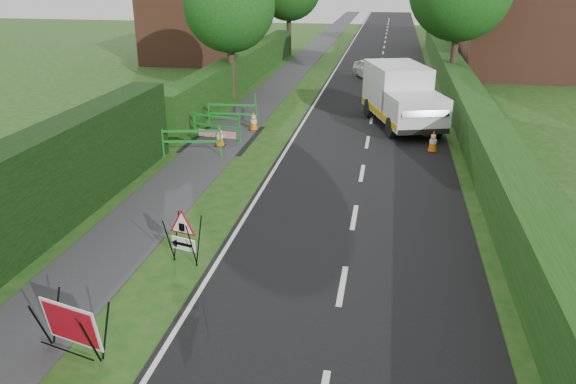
{
  "coord_description": "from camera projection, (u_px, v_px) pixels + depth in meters",
  "views": [
    {
      "loc": [
        3.2,
        -9.13,
        6.15
      ],
      "look_at": [
        1.02,
        2.83,
        1.29
      ],
      "focal_mm": 35.0,
      "sensor_mm": 36.0,
      "label": 1
    }
  ],
  "objects": [
    {
      "name": "ped_barrier_2",
      "position": [
        232.0,
        112.0,
        23.15
      ],
      "size": [
        2.08,
        0.48,
        1.0
      ],
      "rotation": [
        0.0,
        0.0,
        0.06
      ],
      "color": "#167C23",
      "rests_on": "ground"
    },
    {
      "name": "red_rect_sign",
      "position": [
        71.0,
        326.0,
        9.43
      ],
      "size": [
        1.28,
        0.96,
        0.98
      ],
      "rotation": [
        0.0,
        0.0,
        -0.26
      ],
      "color": "black",
      "rests_on": "ground"
    },
    {
      "name": "triangle_sign",
      "position": [
        181.0,
        233.0,
        12.27
      ],
      "size": [
        0.92,
        0.92,
        1.11
      ],
      "rotation": [
        0.0,
        0.0,
        -0.25
      ],
      "color": "black",
      "rests_on": "ground"
    },
    {
      "name": "ground",
      "position": [
        212.0,
        301.0,
        11.16
      ],
      "size": [
        120.0,
        120.0,
        0.0
      ],
      "primitive_type": "plane",
      "color": "#194413",
      "rests_on": "ground"
    },
    {
      "name": "ped_barrier_0",
      "position": [
        192.0,
        139.0,
        19.45
      ],
      "size": [
        2.09,
        0.75,
        1.0
      ],
      "rotation": [
        0.0,
        0.0,
        0.2
      ],
      "color": "#167C23",
      "rests_on": "ground"
    },
    {
      "name": "house_east_b",
      "position": [
        503.0,
        10.0,
        46.45
      ],
      "size": [
        7.5,
        7.4,
        7.88
      ],
      "color": "brown",
      "rests_on": "ground"
    },
    {
      "name": "house_east_a",
      "position": [
        525.0,
        26.0,
        33.83
      ],
      "size": [
        7.5,
        7.4,
        7.88
      ],
      "color": "brown",
      "rests_on": "ground"
    },
    {
      "name": "traffic_cone_0",
      "position": [
        433.0,
        141.0,
        20.07
      ],
      "size": [
        0.38,
        0.38,
        0.79
      ],
      "color": "black",
      "rests_on": "ground"
    },
    {
      "name": "footpath",
      "position": [
        311.0,
        53.0,
        43.63
      ],
      "size": [
        2.0,
        90.0,
        0.02
      ],
      "primitive_type": "cube",
      "color": "#2D2D30",
      "rests_on": "ground"
    },
    {
      "name": "hedge_west_far",
      "position": [
        245.0,
        84.0,
        32.09
      ],
      "size": [
        1.0,
        24.0,
        1.8
      ],
      "primitive_type": "cube",
      "color": "#14380F",
      "rests_on": "ground"
    },
    {
      "name": "traffic_cone_3",
      "position": [
        220.0,
        136.0,
        20.67
      ],
      "size": [
        0.38,
        0.38,
        0.79
      ],
      "color": "black",
      "rests_on": "ground"
    },
    {
      "name": "hatchback_car",
      "position": [
        370.0,
        69.0,
        33.39
      ],
      "size": [
        2.45,
        3.49,
        1.1
      ],
      "primitive_type": "imported",
      "rotation": [
        0.0,
        0.0,
        0.4
      ],
      "color": "white",
      "rests_on": "ground"
    },
    {
      "name": "works_van",
      "position": [
        401.0,
        95.0,
        23.14
      ],
      "size": [
        3.54,
        5.65,
        2.42
      ],
      "rotation": [
        0.0,
        0.0,
        0.31
      ],
      "color": "silver",
      "rests_on": "ground"
    },
    {
      "name": "hedge_east",
      "position": [
        464.0,
        118.0,
        24.69
      ],
      "size": [
        1.2,
        50.0,
        1.5
      ],
      "primitive_type": "cube",
      "color": "#14380F",
      "rests_on": "ground"
    },
    {
      "name": "ped_barrier_3",
      "position": [
        255.0,
        106.0,
        24.08
      ],
      "size": [
        0.83,
        2.08,
        1.0
      ],
      "rotation": [
        0.0,
        0.0,
        1.81
      ],
      "color": "#167C23",
      "rests_on": "ground"
    },
    {
      "name": "house_west",
      "position": [
        203.0,
        18.0,
        39.15
      ],
      "size": [
        7.5,
        7.4,
        7.88
      ],
      "color": "brown",
      "rests_on": "ground"
    },
    {
      "name": "road_surface",
      "position": [
        383.0,
        55.0,
        42.71
      ],
      "size": [
        6.0,
        90.0,
        0.02
      ],
      "primitive_type": "cube",
      "color": "black",
      "rests_on": "ground"
    },
    {
      "name": "redwhite_plank",
      "position": [
        218.0,
        146.0,
        20.89
      ],
      "size": [
        1.49,
        0.24,
        0.25
      ],
      "primitive_type": "cube",
      "rotation": [
        0.0,
        0.0,
        -0.13
      ],
      "color": "red",
      "rests_on": "ground"
    },
    {
      "name": "ped_barrier_1",
      "position": [
        216.0,
        124.0,
        21.34
      ],
      "size": [
        2.08,
        0.84,
        1.0
      ],
      "rotation": [
        0.0,
        0.0,
        -0.25
      ],
      "color": "#167C23",
      "rests_on": "ground"
    },
    {
      "name": "tree_nw",
      "position": [
        229.0,
        6.0,
        26.7
      ],
      "size": [
        4.4,
        4.4,
        6.7
      ],
      "color": "#2D2116",
      "rests_on": "ground"
    },
    {
      "name": "traffic_cone_2",
      "position": [
        438.0,
        109.0,
        24.65
      ],
      "size": [
        0.38,
        0.38,
        0.79
      ],
      "color": "black",
      "rests_on": "ground"
    },
    {
      "name": "traffic_cone_1",
      "position": [
        427.0,
        126.0,
        21.94
      ],
      "size": [
        0.38,
        0.38,
        0.79
      ],
      "color": "black",
      "rests_on": "ground"
    },
    {
      "name": "traffic_cone_4",
      "position": [
        254.0,
        121.0,
        22.73
      ],
      "size": [
        0.38,
        0.38,
        0.79
      ],
      "color": "black",
      "rests_on": "ground"
    }
  ]
}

